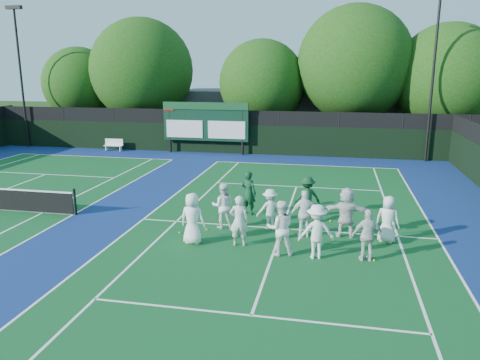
# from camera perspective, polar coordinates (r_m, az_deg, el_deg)

# --- Properties ---
(ground) EXTENTS (120.00, 120.00, 0.00)m
(ground) POSITION_cam_1_polar(r_m,az_deg,el_deg) (16.59, 4.73, -7.08)
(ground) COLOR #1B370F
(ground) RESTS_ON ground
(court_apron) EXTENTS (34.00, 32.00, 0.01)m
(court_apron) POSITION_cam_1_polar(r_m,az_deg,el_deg) (19.09, -13.12, -4.60)
(court_apron) COLOR navy
(court_apron) RESTS_ON ground
(near_court) EXTENTS (11.05, 23.85, 0.01)m
(near_court) POSITION_cam_1_polar(r_m,az_deg,el_deg) (17.52, 5.13, -5.92)
(near_court) COLOR #104E21
(near_court) RESTS_ON ground
(back_fence) EXTENTS (34.00, 0.08, 3.00)m
(back_fence) POSITION_cam_1_polar(r_m,az_deg,el_deg) (32.69, -2.31, 5.65)
(back_fence) COLOR black
(back_fence) RESTS_ON ground
(scoreboard) EXTENTS (6.00, 0.21, 3.55)m
(scoreboard) POSITION_cam_1_polar(r_m,az_deg,el_deg) (32.44, -4.25, 7.05)
(scoreboard) COLOR black
(scoreboard) RESTS_ON ground
(clubhouse) EXTENTS (18.00, 6.00, 4.00)m
(clubhouse) POSITION_cam_1_polar(r_m,az_deg,el_deg) (39.80, 6.13, 7.93)
(clubhouse) COLOR #515155
(clubhouse) RESTS_ON ground
(light_pole_left) EXTENTS (1.20, 0.30, 10.12)m
(light_pole_left) POSITION_cam_1_polar(r_m,az_deg,el_deg) (38.58, -25.30, 12.97)
(light_pole_left) COLOR black
(light_pole_left) RESTS_ON ground
(light_pole_right) EXTENTS (1.20, 0.30, 10.12)m
(light_pole_right) POSITION_cam_1_polar(r_m,az_deg,el_deg) (31.66, 22.63, 13.38)
(light_pole_right) COLOR black
(light_pole_right) RESTS_ON ground
(bench) EXTENTS (1.36, 0.39, 0.86)m
(bench) POSITION_cam_1_polar(r_m,az_deg,el_deg) (34.93, -15.13, 4.22)
(bench) COLOR white
(bench) RESTS_ON ground
(tree_a) EXTENTS (5.79, 5.79, 7.48)m
(tree_a) POSITION_cam_1_polar(r_m,az_deg,el_deg) (40.43, -18.72, 10.85)
(tree_a) COLOR #321E0D
(tree_a) RESTS_ON ground
(tree_b) EXTENTS (7.91, 7.91, 9.60)m
(tree_b) POSITION_cam_1_polar(r_m,az_deg,el_deg) (38.00, -11.60, 12.68)
(tree_b) COLOR #321E0D
(tree_b) RESTS_ON ground
(tree_c) EXTENTS (6.34, 6.34, 7.92)m
(tree_c) POSITION_cam_1_polar(r_m,az_deg,el_deg) (35.43, 2.97, 11.50)
(tree_c) COLOR #321E0D
(tree_c) RESTS_ON ground
(tree_d) EXTENTS (8.11, 8.11, 10.18)m
(tree_d) POSITION_cam_1_polar(r_m,az_deg,el_deg) (35.03, 14.05, 13.28)
(tree_d) COLOR #321E0D
(tree_d) RESTS_ON ground
(tree_e) EXTENTS (7.29, 7.29, 8.85)m
(tree_e) POSITION_cam_1_polar(r_m,az_deg,el_deg) (35.82, 24.15, 11.08)
(tree_e) COLOR #321E0D
(tree_e) RESTS_ON ground
(tennis_ball_0) EXTENTS (0.07, 0.07, 0.07)m
(tennis_ball_0) POSITION_cam_1_polar(r_m,az_deg,el_deg) (17.33, -4.10, -6.04)
(tennis_ball_0) COLOR yellow
(tennis_ball_0) RESTS_ON ground
(tennis_ball_1) EXTENTS (0.07, 0.07, 0.07)m
(tennis_ball_1) POSITION_cam_1_polar(r_m,az_deg,el_deg) (18.55, 10.95, -4.92)
(tennis_ball_1) COLOR yellow
(tennis_ball_1) RESTS_ON ground
(tennis_ball_3) EXTENTS (0.07, 0.07, 0.07)m
(tennis_ball_3) POSITION_cam_1_polar(r_m,az_deg,el_deg) (17.11, -7.39, -6.38)
(tennis_ball_3) COLOR yellow
(tennis_ball_3) RESTS_ON ground
(tennis_ball_5) EXTENTS (0.07, 0.07, 0.07)m
(tennis_ball_5) POSITION_cam_1_polar(r_m,az_deg,el_deg) (15.21, 16.02, -9.41)
(tennis_ball_5) COLOR yellow
(tennis_ball_5) RESTS_ON ground
(player_front_0) EXTENTS (0.93, 0.67, 1.77)m
(player_front_0) POSITION_cam_1_polar(r_m,az_deg,el_deg) (15.86, -5.81, -4.69)
(player_front_0) COLOR white
(player_front_0) RESTS_ON ground
(player_front_1) EXTENTS (0.68, 0.49, 1.74)m
(player_front_1) POSITION_cam_1_polar(r_m,az_deg,el_deg) (15.59, -0.12, -5.00)
(player_front_1) COLOR silver
(player_front_1) RESTS_ON ground
(player_front_2) EXTENTS (1.02, 0.88, 1.80)m
(player_front_2) POSITION_cam_1_polar(r_m,az_deg,el_deg) (14.89, 4.92, -5.85)
(player_front_2) COLOR white
(player_front_2) RESTS_ON ground
(player_front_3) EXTENTS (1.25, 0.89, 1.74)m
(player_front_3) POSITION_cam_1_polar(r_m,az_deg,el_deg) (14.79, 9.30, -6.23)
(player_front_3) COLOR white
(player_front_3) RESTS_ON ground
(player_front_4) EXTENTS (1.03, 0.57, 1.66)m
(player_front_4) POSITION_cam_1_polar(r_m,az_deg,el_deg) (14.93, 15.31, -6.53)
(player_front_4) COLOR silver
(player_front_4) RESTS_ON ground
(player_back_0) EXTENTS (0.94, 0.80, 1.70)m
(player_back_0) POSITION_cam_1_polar(r_m,az_deg,el_deg) (17.34, -2.10, -3.16)
(player_back_0) COLOR white
(player_back_0) RESTS_ON ground
(player_back_1) EXTENTS (1.12, 0.88, 1.52)m
(player_back_1) POSITION_cam_1_polar(r_m,az_deg,el_deg) (17.26, 3.67, -3.57)
(player_back_1) COLOR white
(player_back_1) RESTS_ON ground
(player_back_2) EXTENTS (1.08, 0.68, 1.71)m
(player_back_2) POSITION_cam_1_polar(r_m,az_deg,el_deg) (16.54, 7.89, -4.10)
(player_back_2) COLOR white
(player_back_2) RESTS_ON ground
(player_back_3) EXTENTS (1.67, 0.55, 1.80)m
(player_back_3) POSITION_cam_1_polar(r_m,az_deg,el_deg) (16.81, 12.83, -3.86)
(player_back_3) COLOR silver
(player_back_3) RESTS_ON ground
(player_back_4) EXTENTS (0.93, 0.76, 1.63)m
(player_back_4) POSITION_cam_1_polar(r_m,az_deg,el_deg) (16.70, 17.56, -4.59)
(player_back_4) COLOR white
(player_back_4) RESTS_ON ground
(coach_left) EXTENTS (0.76, 0.62, 1.80)m
(coach_left) POSITION_cam_1_polar(r_m,az_deg,el_deg) (18.91, 1.05, -1.57)
(coach_left) COLOR #103A20
(coach_left) RESTS_ON ground
(coach_right) EXTENTS (1.24, 0.98, 1.68)m
(coach_right) POSITION_cam_1_polar(r_m,az_deg,el_deg) (18.69, 8.18, -2.09)
(coach_right) COLOR #103C1D
(coach_right) RESTS_ON ground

